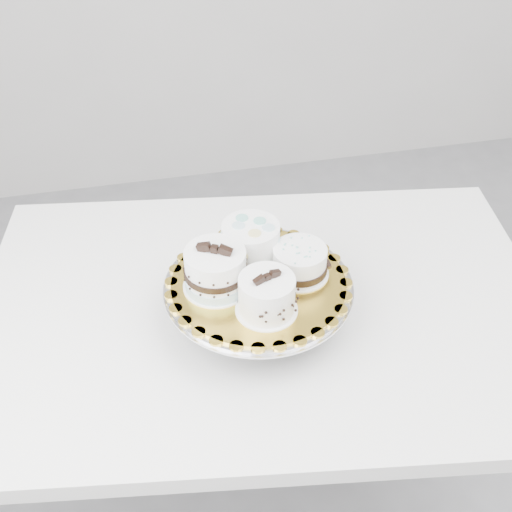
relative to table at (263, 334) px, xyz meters
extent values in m
cube|color=white|center=(0.00, 0.00, 0.07)|extent=(1.23, 0.91, 0.04)
cube|color=white|center=(-0.46, 0.40, -0.31)|extent=(0.06, 0.06, 0.71)
cube|color=white|center=(0.56, 0.25, -0.31)|extent=(0.06, 0.06, 0.71)
cylinder|color=gray|center=(-0.02, -0.04, 0.09)|extent=(0.16, 0.16, 0.01)
cylinder|color=gray|center=(-0.02, -0.04, 0.13)|extent=(0.10, 0.10, 0.09)
cylinder|color=silver|center=(-0.02, -0.04, 0.18)|extent=(0.34, 0.34, 0.01)
cylinder|color=silver|center=(-0.02, -0.04, 0.17)|extent=(0.35, 0.35, 0.00)
cylinder|color=gold|center=(-0.02, -0.04, 0.18)|extent=(0.36, 0.36, 0.00)
cylinder|color=white|center=(-0.02, -0.12, 0.19)|extent=(0.11, 0.11, 0.00)
cylinder|color=white|center=(-0.02, -0.12, 0.22)|extent=(0.13, 0.13, 0.07)
cylinder|color=white|center=(-0.10, -0.04, 0.19)|extent=(0.12, 0.12, 0.00)
cylinder|color=white|center=(-0.10, -0.04, 0.23)|extent=(0.15, 0.15, 0.08)
cylinder|color=#A9CCD5|center=(-0.10, -0.04, 0.20)|extent=(0.11, 0.11, 0.02)
cylinder|color=black|center=(-0.10, -0.04, 0.22)|extent=(0.11, 0.11, 0.01)
cylinder|color=white|center=(-0.02, 0.02, 0.19)|extent=(0.12, 0.12, 0.00)
cylinder|color=white|center=(-0.02, 0.02, 0.23)|extent=(0.14, 0.14, 0.08)
cylinder|color=white|center=(0.06, -0.04, 0.19)|extent=(0.11, 0.11, 0.00)
cylinder|color=white|center=(0.06, -0.04, 0.22)|extent=(0.11, 0.11, 0.05)
cylinder|color=black|center=(0.06, -0.04, 0.20)|extent=(0.10, 0.10, 0.01)
camera|label=1|loc=(-0.21, -0.89, 0.97)|focal=45.00mm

